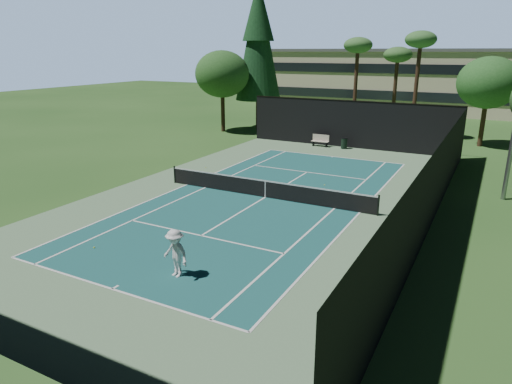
% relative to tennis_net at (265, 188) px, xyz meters
% --- Properties ---
extents(ground, '(160.00, 160.00, 0.00)m').
position_rel_tennis_net_xyz_m(ground, '(0.00, 0.00, -0.56)').
color(ground, '#2A5620').
rests_on(ground, ground).
extents(apron_slab, '(18.00, 32.00, 0.01)m').
position_rel_tennis_net_xyz_m(apron_slab, '(0.00, 0.00, -0.55)').
color(apron_slab, '#628960').
rests_on(apron_slab, ground).
extents(court_surface, '(10.97, 23.77, 0.01)m').
position_rel_tennis_net_xyz_m(court_surface, '(0.00, 0.00, -0.55)').
color(court_surface, '#1B5856').
rests_on(court_surface, ground).
extents(court_lines, '(11.07, 23.87, 0.01)m').
position_rel_tennis_net_xyz_m(court_lines, '(0.00, 0.00, -0.54)').
color(court_lines, white).
rests_on(court_lines, ground).
extents(tennis_net, '(12.90, 0.10, 1.10)m').
position_rel_tennis_net_xyz_m(tennis_net, '(0.00, 0.00, 0.00)').
color(tennis_net, black).
rests_on(tennis_net, ground).
extents(fence, '(18.04, 32.05, 4.03)m').
position_rel_tennis_net_xyz_m(fence, '(0.00, 0.06, 1.45)').
color(fence, black).
rests_on(fence, ground).
extents(player, '(1.31, 0.92, 1.85)m').
position_rel_tennis_net_xyz_m(player, '(1.38, -10.01, 0.37)').
color(player, white).
rests_on(player, ground).
extents(tennis_ball_a, '(0.08, 0.08, 0.08)m').
position_rel_tennis_net_xyz_m(tennis_ball_a, '(-3.24, -9.66, -0.52)').
color(tennis_ball_a, '#E2F437').
rests_on(tennis_ball_a, ground).
extents(tennis_ball_b, '(0.07, 0.07, 0.07)m').
position_rel_tennis_net_xyz_m(tennis_ball_b, '(-3.60, 1.40, -0.52)').
color(tennis_ball_b, '#DBF136').
rests_on(tennis_ball_b, ground).
extents(tennis_ball_c, '(0.07, 0.07, 0.07)m').
position_rel_tennis_net_xyz_m(tennis_ball_c, '(2.17, 3.89, -0.52)').
color(tennis_ball_c, '#E4EE36').
rests_on(tennis_ball_c, ground).
extents(tennis_ball_d, '(0.07, 0.07, 0.07)m').
position_rel_tennis_net_xyz_m(tennis_ball_d, '(-6.84, 4.12, -0.52)').
color(tennis_ball_d, '#C1D430').
rests_on(tennis_ball_d, ground).
extents(park_bench, '(1.50, 0.45, 1.02)m').
position_rel_tennis_net_xyz_m(park_bench, '(-2.34, 15.33, -0.01)').
color(park_bench, beige).
rests_on(park_bench, ground).
extents(trash_bin, '(0.56, 0.56, 0.95)m').
position_rel_tennis_net_xyz_m(trash_bin, '(-0.20, 15.31, -0.08)').
color(trash_bin, black).
rests_on(trash_bin, ground).
extents(pine_tree, '(4.80, 4.80, 15.00)m').
position_rel_tennis_net_xyz_m(pine_tree, '(-12.00, 22.00, 9.00)').
color(pine_tree, '#41291C').
rests_on(pine_tree, ground).
extents(palm_a, '(2.80, 2.80, 9.32)m').
position_rel_tennis_net_xyz_m(palm_a, '(-2.00, 24.00, 7.63)').
color(palm_a, '#42291C').
rests_on(palm_a, ground).
extents(palm_b, '(2.80, 2.80, 8.42)m').
position_rel_tennis_net_xyz_m(palm_b, '(1.50, 26.00, 6.80)').
color(palm_b, '#402A1B').
rests_on(palm_b, ground).
extents(palm_c, '(2.80, 2.80, 9.77)m').
position_rel_tennis_net_xyz_m(palm_c, '(4.00, 23.00, 8.05)').
color(palm_c, '#42291C').
rests_on(palm_c, ground).
extents(decid_tree_a, '(5.12, 5.12, 7.62)m').
position_rel_tennis_net_xyz_m(decid_tree_a, '(10.00, 22.00, 4.86)').
color(decid_tree_a, '#462E1E').
rests_on(decid_tree_a, ground).
extents(decid_tree_c, '(5.44, 5.44, 8.09)m').
position_rel_tennis_net_xyz_m(decid_tree_c, '(-14.00, 18.00, 5.21)').
color(decid_tree_c, '#402A1B').
rests_on(decid_tree_c, ground).
extents(campus_building, '(40.50, 12.50, 8.30)m').
position_rel_tennis_net_xyz_m(campus_building, '(0.00, 45.98, 3.65)').
color(campus_building, beige).
rests_on(campus_building, ground).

